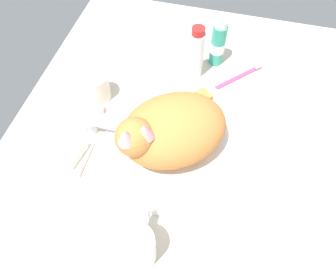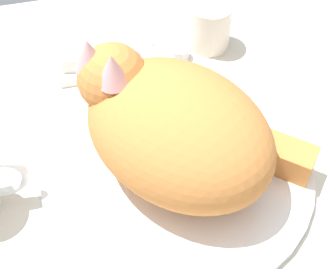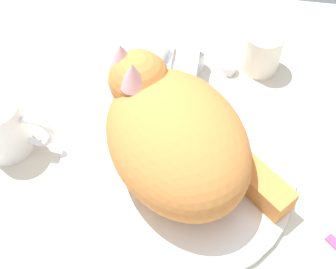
{
  "view_description": "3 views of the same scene",
  "coord_description": "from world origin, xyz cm",
  "px_view_note": "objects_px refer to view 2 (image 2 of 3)",
  "views": [
    {
      "loc": [
        -37.82,
        -8.28,
        65.18
      ],
      "look_at": [
        -0.74,
        1.09,
        6.72
      ],
      "focal_mm": 33.87,
      "sensor_mm": 36.0,
      "label": 1
    },
    {
      "loc": [
        -10.01,
        -35.52,
        51.45
      ],
      "look_at": [
        -1.08,
        0.65,
        7.08
      ],
      "focal_mm": 53.52,
      "sensor_mm": 36.0,
      "label": 2
    },
    {
      "loc": [
        4.14,
        -35.85,
        59.95
      ],
      "look_at": [
        -1.5,
        1.92,
        6.5
      ],
      "focal_mm": 51.6,
      "sensor_mm": 36.0,
      "label": 3
    }
  ],
  "objects_px": {
    "faucet": "(144,57)",
    "rinse_cup": "(210,26)",
    "soap_bar": "(87,57)",
    "cat": "(174,126)"
  },
  "relations": [
    {
      "from": "faucet",
      "to": "rinse_cup",
      "type": "xyz_separation_m",
      "value": [
        0.11,
        0.03,
        0.01
      ]
    },
    {
      "from": "faucet",
      "to": "rinse_cup",
      "type": "relative_size",
      "value": 1.98
    },
    {
      "from": "soap_bar",
      "to": "faucet",
      "type": "bearing_deg",
      "value": -15.83
    },
    {
      "from": "cat",
      "to": "soap_bar",
      "type": "distance_m",
      "value": 0.23
    },
    {
      "from": "cat",
      "to": "rinse_cup",
      "type": "xyz_separation_m",
      "value": [
        0.11,
        0.22,
        -0.05
      ]
    },
    {
      "from": "faucet",
      "to": "rinse_cup",
      "type": "bearing_deg",
      "value": 16.7
    },
    {
      "from": "rinse_cup",
      "to": "soap_bar",
      "type": "distance_m",
      "value": 0.19
    },
    {
      "from": "faucet",
      "to": "cat",
      "type": "bearing_deg",
      "value": -91.14
    },
    {
      "from": "cat",
      "to": "rinse_cup",
      "type": "relative_size",
      "value": 4.17
    },
    {
      "from": "faucet",
      "to": "soap_bar",
      "type": "xyz_separation_m",
      "value": [
        -0.08,
        0.02,
        -0.0
      ]
    }
  ]
}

